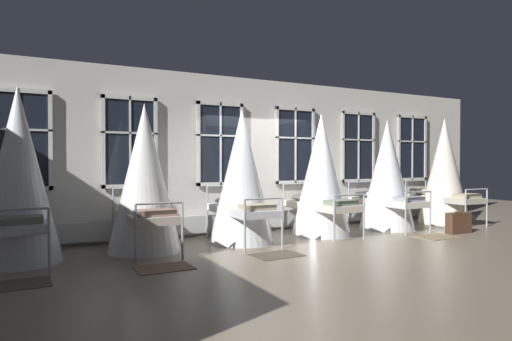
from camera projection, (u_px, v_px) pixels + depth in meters
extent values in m
plane|color=gray|center=(288.00, 240.00, 8.54)|extent=(24.64, 24.64, 0.00)
cube|color=silver|center=(257.00, 155.00, 9.68)|extent=(13.32, 0.10, 3.35)
cube|color=black|center=(19.00, 140.00, 7.43)|extent=(1.05, 0.02, 1.75)
cube|color=silver|center=(19.00, 189.00, 7.45)|extent=(1.05, 0.06, 0.07)
cube|color=silver|center=(18.00, 91.00, 7.41)|extent=(1.05, 0.06, 0.07)
cube|color=silver|center=(50.00, 140.00, 7.65)|extent=(0.07, 0.06, 1.75)
cube|color=silver|center=(19.00, 140.00, 7.43)|extent=(0.04, 0.06, 1.75)
cube|color=silver|center=(19.00, 130.00, 7.43)|extent=(1.05, 0.06, 0.04)
cube|color=black|center=(130.00, 142.00, 8.29)|extent=(1.05, 0.02, 1.75)
cube|color=silver|center=(130.00, 186.00, 8.30)|extent=(1.05, 0.06, 0.07)
cube|color=silver|center=(130.00, 98.00, 8.27)|extent=(1.05, 0.06, 0.07)
cube|color=silver|center=(103.00, 142.00, 8.06)|extent=(0.07, 0.06, 1.75)
cube|color=silver|center=(156.00, 143.00, 8.51)|extent=(0.07, 0.06, 1.75)
cube|color=silver|center=(130.00, 142.00, 8.29)|extent=(0.04, 0.06, 1.75)
cube|color=silver|center=(130.00, 133.00, 8.28)|extent=(1.05, 0.06, 0.04)
cube|color=black|center=(220.00, 144.00, 9.14)|extent=(1.05, 0.02, 1.75)
cube|color=silver|center=(220.00, 184.00, 9.16)|extent=(1.05, 0.06, 0.07)
cube|color=silver|center=(220.00, 104.00, 9.13)|extent=(1.05, 0.06, 0.07)
cube|color=silver|center=(198.00, 144.00, 8.92)|extent=(0.07, 0.06, 1.75)
cube|color=silver|center=(241.00, 144.00, 9.37)|extent=(0.07, 0.06, 1.75)
cube|color=silver|center=(220.00, 144.00, 9.14)|extent=(0.04, 0.06, 1.75)
cube|color=silver|center=(220.00, 136.00, 9.14)|extent=(1.05, 0.06, 0.04)
cube|color=black|center=(295.00, 146.00, 10.00)|extent=(1.05, 0.02, 1.75)
cube|color=silver|center=(295.00, 182.00, 10.02)|extent=(1.05, 0.06, 0.07)
cube|color=silver|center=(295.00, 109.00, 9.99)|extent=(1.05, 0.06, 0.07)
cube|color=silver|center=(277.00, 145.00, 9.78)|extent=(0.07, 0.06, 1.75)
cube|color=silver|center=(313.00, 146.00, 10.23)|extent=(0.07, 0.06, 1.75)
cube|color=silver|center=(295.00, 146.00, 10.00)|extent=(0.04, 0.06, 1.75)
cube|color=silver|center=(295.00, 138.00, 10.00)|extent=(1.05, 0.06, 0.04)
cube|color=black|center=(358.00, 147.00, 10.86)|extent=(1.05, 0.02, 1.75)
cube|color=silver|center=(358.00, 180.00, 10.88)|extent=(1.05, 0.06, 0.07)
cube|color=silver|center=(358.00, 113.00, 10.84)|extent=(1.05, 0.06, 0.07)
cube|color=silver|center=(343.00, 147.00, 10.63)|extent=(0.07, 0.06, 1.75)
cube|color=silver|center=(373.00, 147.00, 11.08)|extent=(0.07, 0.06, 1.75)
cube|color=silver|center=(358.00, 147.00, 10.86)|extent=(0.04, 0.06, 1.75)
cube|color=silver|center=(358.00, 140.00, 10.86)|extent=(1.05, 0.06, 0.04)
cube|color=black|center=(412.00, 148.00, 11.72)|extent=(1.05, 0.02, 1.75)
cube|color=silver|center=(412.00, 179.00, 11.73)|extent=(1.05, 0.06, 0.07)
cube|color=silver|center=(412.00, 117.00, 11.70)|extent=(1.05, 0.06, 0.07)
cube|color=silver|center=(399.00, 148.00, 11.49)|extent=(0.07, 0.06, 1.75)
cube|color=silver|center=(425.00, 148.00, 11.94)|extent=(0.07, 0.06, 1.75)
cube|color=silver|center=(412.00, 148.00, 11.72)|extent=(0.04, 0.06, 1.75)
cube|color=silver|center=(412.00, 142.00, 11.71)|extent=(1.05, 0.06, 0.04)
cube|color=silver|center=(260.00, 220.00, 9.59)|extent=(9.91, 0.10, 0.36)
cylinder|color=#9EA3A8|center=(43.00, 220.00, 7.52)|extent=(0.04, 0.04, 1.03)
cylinder|color=#9EA3A8|center=(49.00, 241.00, 5.92)|extent=(0.04, 0.04, 0.90)
cylinder|color=#9EA3A8|center=(45.00, 225.00, 6.72)|extent=(0.07, 1.83, 0.03)
cylinder|color=#9EA3A8|center=(18.00, 192.00, 7.34)|extent=(0.72, 0.05, 0.03)
cylinder|color=#9EA3A8|center=(18.00, 210.00, 5.73)|extent=(0.72, 0.05, 0.03)
cube|color=silver|center=(19.00, 223.00, 6.54)|extent=(0.78, 1.87, 0.13)
ellipsoid|color=silver|center=(19.00, 209.00, 7.13)|extent=(0.57, 0.41, 0.14)
cube|color=slate|center=(19.00, 220.00, 5.97)|extent=(0.61, 0.37, 0.10)
cone|color=white|center=(18.00, 174.00, 6.53)|extent=(1.24, 1.24, 2.68)
cylinder|color=#9EA3A8|center=(113.00, 217.00, 8.07)|extent=(0.04, 0.04, 1.03)
cylinder|color=#9EA3A8|center=(152.00, 214.00, 8.41)|extent=(0.04, 0.04, 1.03)
cylinder|color=#9EA3A8|center=(136.00, 234.00, 6.45)|extent=(0.04, 0.04, 0.90)
cylinder|color=#9EA3A8|center=(182.00, 231.00, 6.79)|extent=(0.04, 0.04, 0.90)
cylinder|color=#9EA3A8|center=(123.00, 221.00, 7.26)|extent=(0.05, 1.83, 0.03)
cylinder|color=#9EA3A8|center=(166.00, 218.00, 7.60)|extent=(0.05, 1.83, 0.03)
cylinder|color=#9EA3A8|center=(133.00, 188.00, 8.23)|extent=(0.72, 0.04, 0.03)
cylinder|color=#9EA3A8|center=(159.00, 203.00, 6.61)|extent=(0.72, 0.04, 0.03)
cube|color=beige|center=(145.00, 215.00, 7.43)|extent=(0.76, 1.86, 0.13)
ellipsoid|color=#B7B2A3|center=(136.00, 204.00, 8.02)|extent=(0.57, 0.41, 0.14)
cube|color=gray|center=(155.00, 213.00, 6.84)|extent=(0.61, 0.37, 0.10)
cone|color=white|center=(145.00, 177.00, 7.41)|extent=(1.24, 1.24, 2.53)
cylinder|color=#9EA3A8|center=(207.00, 211.00, 8.93)|extent=(0.04, 0.04, 1.03)
cylinder|color=#9EA3A8|center=(240.00, 210.00, 9.25)|extent=(0.04, 0.04, 1.03)
cylinder|color=#9EA3A8|center=(245.00, 226.00, 7.29)|extent=(0.04, 0.04, 0.90)
cylinder|color=#9EA3A8|center=(282.00, 224.00, 7.61)|extent=(0.04, 0.04, 0.90)
cylinder|color=#9EA3A8|center=(224.00, 214.00, 8.11)|extent=(0.07, 1.83, 0.03)
cylinder|color=#9EA3A8|center=(259.00, 212.00, 8.43)|extent=(0.07, 1.83, 0.03)
cylinder|color=#9EA3A8|center=(224.00, 186.00, 9.08)|extent=(0.72, 0.05, 0.03)
cylinder|color=#9EA3A8|center=(264.00, 199.00, 7.44)|extent=(0.72, 0.05, 0.03)
cube|color=silver|center=(242.00, 210.00, 8.27)|extent=(0.78, 1.87, 0.13)
ellipsoid|color=#B7B2A3|center=(228.00, 200.00, 8.87)|extent=(0.57, 0.41, 0.14)
cube|color=tan|center=(257.00, 207.00, 7.68)|extent=(0.61, 0.37, 0.10)
cone|color=white|center=(242.00, 176.00, 8.25)|extent=(1.24, 1.24, 2.53)
cylinder|color=#9EA3A8|center=(284.00, 207.00, 9.77)|extent=(0.04, 0.04, 1.03)
cylinder|color=#9EA3A8|center=(310.00, 206.00, 10.11)|extent=(0.04, 0.04, 1.03)
cylinder|color=#9EA3A8|center=(334.00, 219.00, 8.15)|extent=(0.04, 0.04, 0.90)
cylinder|color=#9EA3A8|center=(364.00, 217.00, 8.48)|extent=(0.04, 0.04, 0.90)
cylinder|color=#9EA3A8|center=(307.00, 209.00, 8.96)|extent=(0.04, 1.83, 0.03)
cylinder|color=#9EA3A8|center=(335.00, 208.00, 9.29)|extent=(0.04, 1.83, 0.03)
cylinder|color=#9EA3A8|center=(297.00, 184.00, 9.93)|extent=(0.72, 0.03, 0.03)
cylinder|color=#9EA3A8|center=(349.00, 195.00, 8.31)|extent=(0.72, 0.03, 0.03)
cube|color=beige|center=(321.00, 206.00, 9.13)|extent=(0.75, 1.85, 0.13)
ellipsoid|color=silver|center=(303.00, 197.00, 9.72)|extent=(0.56, 0.40, 0.14)
cube|color=slate|center=(341.00, 203.00, 8.54)|extent=(0.60, 0.36, 0.10)
cone|color=white|center=(321.00, 174.00, 9.11)|extent=(1.24, 1.24, 2.53)
cylinder|color=#9EA3A8|center=(349.00, 203.00, 10.63)|extent=(0.04, 0.04, 1.03)
cylinder|color=#9EA3A8|center=(371.00, 202.00, 10.96)|extent=(0.04, 0.04, 1.03)
cylinder|color=#9EA3A8|center=(406.00, 214.00, 9.00)|extent=(0.04, 0.04, 0.90)
cylinder|color=#9EA3A8|center=(430.00, 212.00, 9.33)|extent=(0.04, 0.04, 0.90)
cylinder|color=#9EA3A8|center=(375.00, 205.00, 9.81)|extent=(0.04, 1.83, 0.03)
cylinder|color=#9EA3A8|center=(399.00, 204.00, 10.14)|extent=(0.04, 1.83, 0.03)
cylinder|color=#9EA3A8|center=(360.00, 182.00, 10.78)|extent=(0.72, 0.04, 0.03)
cylinder|color=#9EA3A8|center=(418.00, 192.00, 9.15)|extent=(0.72, 0.04, 0.03)
cube|color=silver|center=(387.00, 202.00, 9.98)|extent=(0.76, 1.86, 0.13)
ellipsoid|color=silver|center=(367.00, 194.00, 10.57)|extent=(0.56, 0.40, 0.14)
cube|color=#8C939E|center=(409.00, 199.00, 9.39)|extent=(0.60, 0.36, 0.10)
cone|color=white|center=(387.00, 174.00, 9.96)|extent=(1.24, 1.24, 2.50)
cylinder|color=#9EA3A8|center=(406.00, 200.00, 11.54)|extent=(0.04, 0.04, 1.03)
cylinder|color=#9EA3A8|center=(426.00, 199.00, 11.86)|extent=(0.04, 0.04, 1.03)
cylinder|color=#9EA3A8|center=(466.00, 209.00, 9.89)|extent=(0.04, 0.04, 0.90)
cylinder|color=#9EA3A8|center=(487.00, 208.00, 10.21)|extent=(0.04, 0.04, 0.90)
cylinder|color=#9EA3A8|center=(433.00, 202.00, 10.72)|extent=(0.08, 1.83, 0.03)
cylinder|color=#9EA3A8|center=(454.00, 201.00, 11.03)|extent=(0.08, 1.83, 0.03)
cylinder|color=#9EA3A8|center=(416.00, 181.00, 11.69)|extent=(0.72, 0.05, 0.03)
cylinder|color=#9EA3A8|center=(477.00, 189.00, 10.04)|extent=(0.72, 0.05, 0.03)
cube|color=#B7B2A3|center=(444.00, 199.00, 10.87)|extent=(0.80, 1.87, 0.13)
ellipsoid|color=silver|center=(423.00, 192.00, 11.48)|extent=(0.57, 0.42, 0.14)
cube|color=tan|center=(467.00, 196.00, 10.28)|extent=(0.61, 0.38, 0.10)
cone|color=silver|center=(444.00, 171.00, 10.86)|extent=(1.24, 1.24, 2.63)
cube|color=brown|center=(16.00, 285.00, 5.38)|extent=(0.81, 0.57, 0.01)
cube|color=brown|center=(164.00, 268.00, 6.24)|extent=(0.80, 0.57, 0.01)
cube|color=brown|center=(276.00, 255.00, 7.09)|extent=(0.82, 0.59, 0.01)
cube|color=#8E7A5B|center=(435.00, 237.00, 8.81)|extent=(0.82, 0.58, 0.01)
cube|color=#472D1E|center=(458.00, 223.00, 9.30)|extent=(0.57, 0.24, 0.44)
cube|color=tan|center=(454.00, 222.00, 9.39)|extent=(0.50, 0.05, 0.03)
torus|color=#472D1E|center=(459.00, 212.00, 9.29)|extent=(0.15, 0.15, 0.02)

